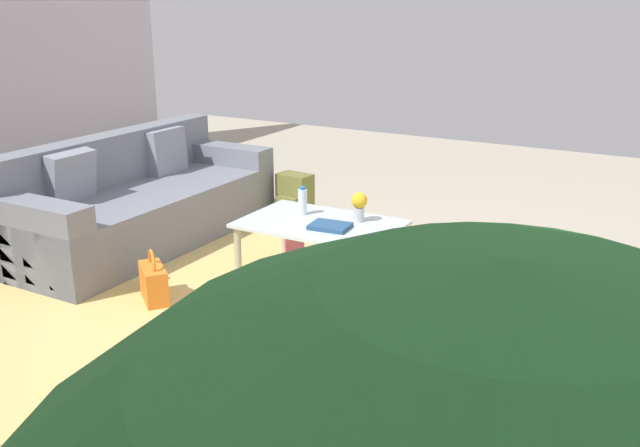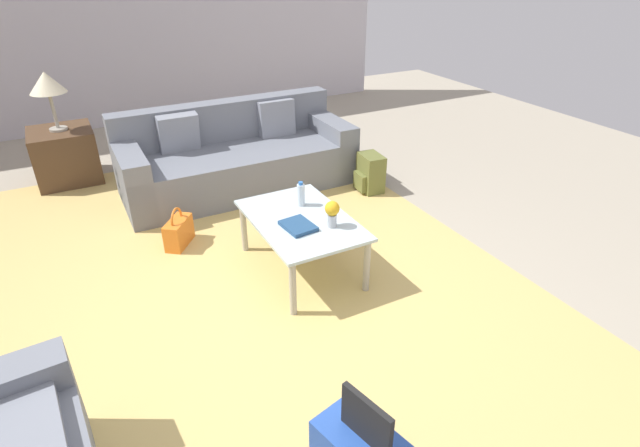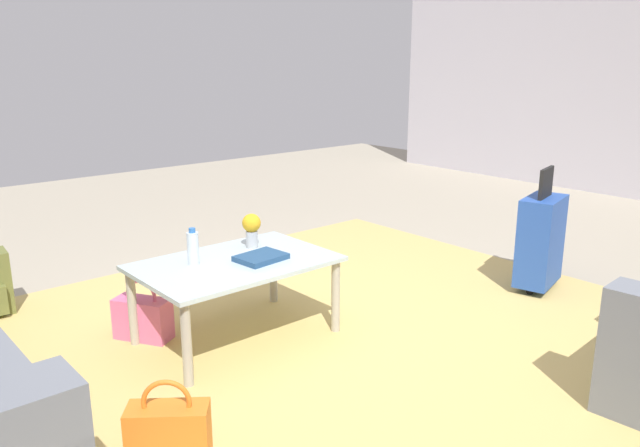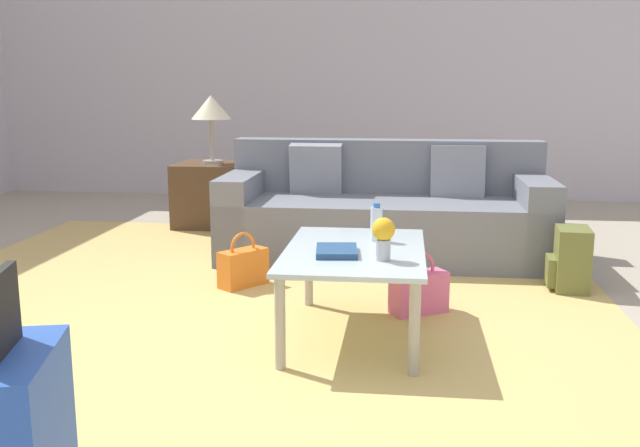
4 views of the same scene
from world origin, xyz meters
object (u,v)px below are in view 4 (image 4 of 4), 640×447
object	(u,v)px
coffee_table	(355,260)
coffee_table_book	(337,251)
backpack_olive	(570,260)
flower_vase	(383,235)
couch	(385,217)
table_lamp	(211,109)
handbag_orange	(243,267)
handbag_pink	(419,291)
side_table	(213,194)
water_bottle	(376,224)

from	to	relation	value
coffee_table	coffee_table_book	bearing A→B (deg)	146.31
coffee_table_book	backpack_olive	world-z (taller)	coffee_table_book
coffee_table_book	flower_vase	world-z (taller)	flower_vase
couch	backpack_olive	xyz separation A→B (m)	(-0.80, -1.19, -0.11)
couch	flower_vase	xyz separation A→B (m)	(-2.02, -0.05, 0.29)
coffee_table_book	table_lamp	size ratio (longest dim) A/B	0.43
handbag_orange	table_lamp	bearing A→B (deg)	20.25
flower_vase	table_lamp	distance (m)	3.47
table_lamp	handbag_pink	distance (m)	3.15
coffee_table	side_table	size ratio (longest dim) A/B	1.67
water_bottle	coffee_table_book	world-z (taller)	water_bottle
flower_vase	handbag_pink	distance (m)	0.80
coffee_table	backpack_olive	size ratio (longest dim) A/B	2.66
couch	table_lamp	world-z (taller)	table_lamp
handbag_pink	backpack_olive	world-z (taller)	backpack_olive
flower_vase	handbag_pink	world-z (taller)	flower_vase
couch	backpack_olive	size ratio (longest dim) A/B	5.96
couch	water_bottle	size ratio (longest dim) A/B	11.69
coffee_table	water_bottle	bearing A→B (deg)	-26.57
couch	handbag_orange	world-z (taller)	couch
coffee_table	handbag_orange	world-z (taller)	coffee_table
handbag_orange	handbag_pink	distance (m)	1.19
flower_vase	coffee_table_book	bearing A→B (deg)	66.50
handbag_pink	backpack_olive	bearing A→B (deg)	-58.23
couch	handbag_orange	bearing A→B (deg)	137.85
flower_vase	handbag_orange	xyz separation A→B (m)	(1.05, 0.92, -0.46)
coffee_table_book	handbag_pink	distance (m)	0.76
coffee_table_book	backpack_olive	distance (m)	1.79
water_bottle	backpack_olive	xyz separation A→B (m)	(0.80, -1.19, -0.36)
flower_vase	couch	bearing A→B (deg)	1.42
side_table	table_lamp	xyz separation A→B (m)	(0.00, 0.00, 0.77)
coffee_table	flower_vase	size ratio (longest dim) A/B	5.20
couch	coffee_table_book	world-z (taller)	couch
coffee_table	coffee_table_book	size ratio (longest dim) A/B	4.11
couch	backpack_olive	bearing A→B (deg)	-123.77
couch	coffee_table_book	bearing A→B (deg)	174.63
coffee_table_book	handbag_pink	bearing A→B (deg)	-44.09
water_bottle	side_table	xyz separation A→B (m)	(2.60, 1.60, -0.27)
water_bottle	handbag_orange	bearing A→B (deg)	54.16
couch	coffee_table_book	distance (m)	1.93
couch	handbag_pink	distance (m)	1.42
water_bottle	handbag_pink	size ratio (longest dim) A/B	0.57
handbag_orange	handbag_pink	bearing A→B (deg)	-110.69
flower_vase	handbag_orange	size ratio (longest dim) A/B	0.57
side_table	handbag_pink	xyz separation A→B (m)	(-2.39, -1.84, -0.16)
water_bottle	table_lamp	bearing A→B (deg)	31.61
couch	water_bottle	world-z (taller)	couch
coffee_table	water_bottle	size ratio (longest dim) A/B	5.22
handbag_orange	water_bottle	bearing A→B (deg)	-125.84
table_lamp	backpack_olive	distance (m)	3.43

